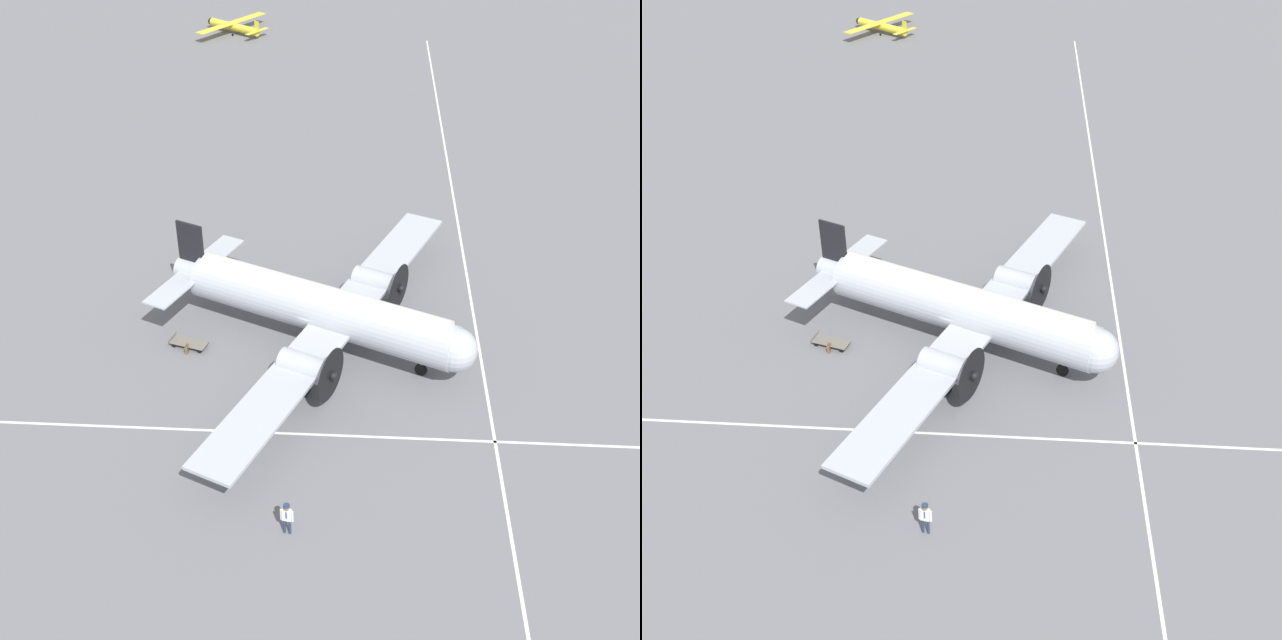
# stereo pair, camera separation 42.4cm
# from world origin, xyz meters

# --- Properties ---
(ground_plane) EXTENTS (300.00, 300.00, 0.00)m
(ground_plane) POSITION_xyz_m (0.00, 0.00, 0.00)
(ground_plane) COLOR slate
(apron_line_eastwest) EXTENTS (120.00, 0.16, 0.01)m
(apron_line_eastwest) POSITION_xyz_m (0.00, -9.36, 0.00)
(apron_line_eastwest) COLOR silver
(apron_line_eastwest) RESTS_ON ground_plane
(apron_line_northsouth) EXTENTS (0.16, 120.00, 0.01)m
(apron_line_northsouth) POSITION_xyz_m (-7.73, 0.00, 0.00)
(apron_line_northsouth) COLOR silver
(apron_line_northsouth) RESTS_ON ground_plane
(airliner_main) EXTENTS (25.91, 18.97, 5.83)m
(airliner_main) POSITION_xyz_m (-0.17, -0.38, 2.53)
(airliner_main) COLOR #ADB2BC
(airliner_main) RESTS_ON ground_plane
(crew_foreground) EXTENTS (0.35, 0.61, 1.83)m
(crew_foreground) POSITION_xyz_m (-14.09, 0.67, 1.15)
(crew_foreground) COLOR navy
(crew_foreground) RESTS_ON ground_plane
(suitcase_near_door) EXTENTS (0.49, 0.15, 0.50)m
(suitcase_near_door) POSITION_xyz_m (-1.29, 7.69, 0.23)
(suitcase_near_door) COLOR brown
(suitcase_near_door) RESTS_ON ground_plane
(baggage_cart) EXTENTS (1.52, 2.35, 0.56)m
(baggage_cart) POSITION_xyz_m (-0.75, 7.67, 0.27)
(baggage_cart) COLOR #6B665B
(baggage_cart) RESTS_ON ground_plane
(light_aircraft_distant) EXTENTS (9.88, 8.29, 2.13)m
(light_aircraft_distant) POSITION_xyz_m (61.63, 14.14, 0.86)
(light_aircraft_distant) COLOR yellow
(light_aircraft_distant) RESTS_ON ground_plane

